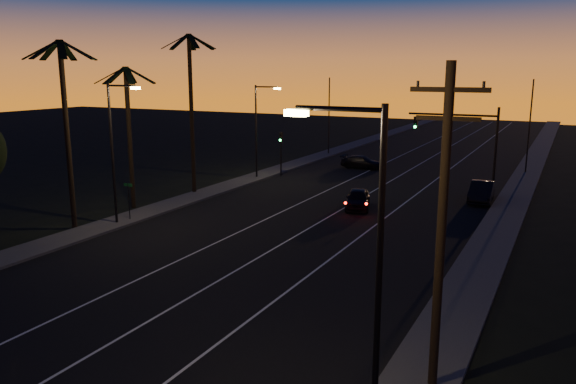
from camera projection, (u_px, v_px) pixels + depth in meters
The scene contains 21 objects.
road at pixel (333, 210), 40.13m from camera, with size 20.00×170.00×0.01m, color black.
sidewalk_left at pixel (205, 194), 45.08m from camera, with size 2.40×170.00×0.16m, color #373734.
sidewalk_right at pixel (499, 228), 35.14m from camera, with size 2.40×170.00×0.16m, color #373734.
lane_stripe_left at pixel (296, 205), 41.46m from camera, with size 0.12×160.00×0.01m, color silver.
lane_stripe_mid at pixel (340, 210), 39.90m from camera, with size 0.12×160.00×0.01m, color silver.
lane_stripe_right at pixel (388, 216), 38.35m from camera, with size 0.12×160.00×0.01m, color silver.
palm_near at pixel (66, 116), 33.78m from camera, with size 4.25×4.16×11.53m.
palm_mid at pixel (129, 121), 39.45m from camera, with size 4.25×4.16×10.03m.
palm_far at pixel (191, 99), 43.94m from camera, with size 4.25×4.16×12.53m.
streetlight_left_near at pixel (115, 143), 35.05m from camera, with size 2.55×0.26×9.00m.
streetlight_left_far at pixel (259, 124), 50.77m from camera, with size 2.55×0.26×8.50m.
streetlight_right_near at pixel (367, 259), 13.35m from camera, with size 2.55×0.26×9.00m.
street_sign at pixel (129, 197), 36.74m from camera, with size 0.70×0.06×2.60m.
utility_pole at pixel (442, 224), 16.44m from camera, with size 2.20×0.28×10.00m.
signal_mast at pixel (465, 134), 44.66m from camera, with size 7.10×0.41×7.00m.
signal_post at pixel (281, 146), 52.43m from camera, with size 0.28×0.37×4.20m.
far_pole_left at pixel (329, 117), 65.84m from camera, with size 0.14×0.14×9.00m, color black.
far_pole_right at pixel (529, 127), 53.46m from camera, with size 0.14×0.14×9.00m, color black.
lead_car at pixel (358, 199), 40.41m from camera, with size 2.88×4.86×1.40m.
right_car at pixel (481, 192), 42.50m from camera, with size 1.87×4.72×1.53m.
cross_car at pixel (362, 162), 57.15m from camera, with size 4.42×1.94×1.26m.
Camera 1 is at (14.79, -6.19, 9.70)m, focal length 35.00 mm.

